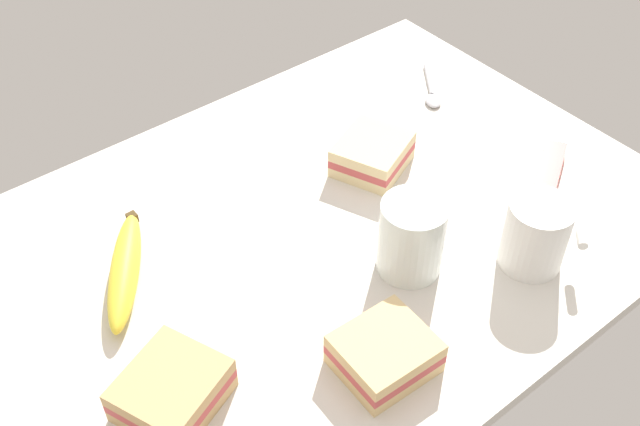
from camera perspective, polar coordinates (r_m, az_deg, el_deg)
tabletop at (r=97.80cm, az=0.00°, el=-1.69°), size 90.00×64.00×2.00cm
coffee_mug_black at (r=93.54cm, az=15.85°, el=-1.52°), size 9.07×9.17×9.11cm
sandwich_main at (r=80.80cm, az=-11.02°, el=-12.87°), size 12.82×12.26×4.40cm
sandwich_side at (r=82.22cm, az=4.85°, el=-10.43°), size 10.03×9.11×4.40cm
sandwich_extra at (r=105.14cm, az=3.92°, el=4.40°), size 12.28×11.76×4.40cm
glass_of_milk at (r=90.35cm, az=6.81°, el=-2.09°), size 7.86×7.86×9.87cm
banana at (r=93.01cm, az=-14.37°, el=-4.14°), size 13.31×17.49×3.38cm
spoon at (r=120.99cm, az=8.33°, el=8.86°), size 8.26×10.13×0.80cm
snack_bar at (r=108.25cm, az=16.69°, el=2.87°), size 12.14×8.75×2.00cm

